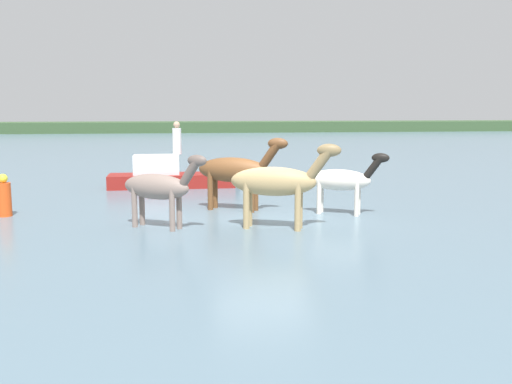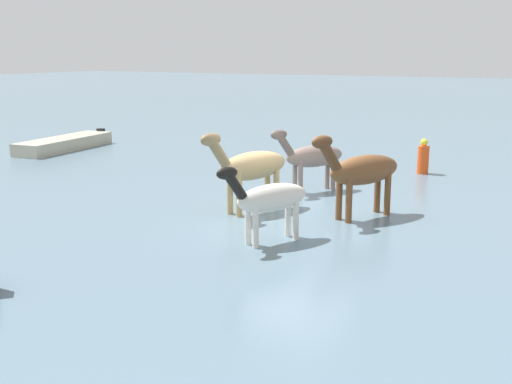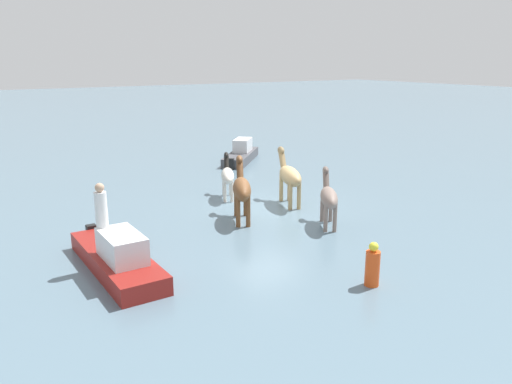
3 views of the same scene
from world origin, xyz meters
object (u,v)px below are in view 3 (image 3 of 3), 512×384
horse_lead (242,189)px  boat_motor_center (241,156)px  horse_chestnut_trailing (289,176)px  buoy_channel_marker (372,266)px  boat_dinghy_port (118,260)px  person_helmsman_aft (101,207)px  horse_dark_mare (227,175)px  horse_dun_straggler (329,197)px

horse_lead → boat_motor_center: (8.99, -5.31, -0.83)m
horse_chestnut_trailing → buoy_channel_marker: bearing=179.4°
boat_dinghy_port → buoy_channel_marker: size_ratio=4.17×
person_helmsman_aft → boat_motor_center: bearing=-44.8°
horse_dark_mare → boat_dinghy_port: (-4.73, 6.00, -0.62)m
buoy_channel_marker → boat_motor_center: bearing=-19.0°
boat_dinghy_port → buoy_channel_marker: 6.62m
horse_chestnut_trailing → person_helmsman_aft: 8.18m
horse_dun_straggler → boat_motor_center: (11.05, -3.16, -0.69)m
horse_dark_mare → person_helmsman_aft: size_ratio=1.76×
horse_dun_straggler → person_helmsman_aft: person_helmsman_aft is taller
horse_lead → horse_dun_straggler: horse_lead is taller
horse_lead → person_helmsman_aft: person_helmsman_aft is taller
horse_dark_mare → person_helmsman_aft: person_helmsman_aft is taller
horse_dun_straggler → person_helmsman_aft: bearing=120.3°
horse_dun_straggler → buoy_channel_marker: size_ratio=1.88×
boat_motor_center → horse_dark_mare: bearing=-171.1°
boat_dinghy_port → horse_dark_mare: bearing=127.6°
boat_motor_center → buoy_channel_marker: 16.09m
boat_motor_center → person_helmsman_aft: size_ratio=3.17×
boat_dinghy_port → boat_motor_center: 15.04m
horse_dark_mare → buoy_channel_marker: (-9.00, 0.93, -0.42)m
horse_chestnut_trailing → boat_motor_center: bearing=0.8°
horse_lead → boat_dinghy_port: size_ratio=0.54×
horse_lead → horse_chestnut_trailing: bearing=-46.9°
horse_lead → person_helmsman_aft: size_ratio=2.14×
horse_lead → boat_dinghy_port: horse_lead is taller
boat_motor_center → person_helmsman_aft: 15.06m
horse_dun_straggler → buoy_channel_marker: horse_dun_straggler is taller
boat_motor_center → person_helmsman_aft: (-10.64, 10.55, 1.43)m
horse_dun_straggler → boat_motor_center: horse_dun_straggler is taller
horse_lead → horse_dark_mare: (2.78, -0.99, -0.20)m
boat_dinghy_port → person_helmsman_aft: person_helmsman_aft is taller
horse_dark_mare → boat_dinghy_port: bearing=155.1°
horse_dark_mare → buoy_channel_marker: size_ratio=1.84×
boat_dinghy_port → boat_motor_center: bearing=136.0°
horse_lead → person_helmsman_aft: bearing=134.7°
horse_dun_straggler → boat_dinghy_port: 7.19m
horse_chestnut_trailing → buoy_channel_marker: size_ratio=2.30×
horse_chestnut_trailing → horse_dun_straggler: horse_chestnut_trailing is taller
horse_dun_straggler → person_helmsman_aft: (0.41, 7.40, 0.74)m
horse_chestnut_trailing → buoy_channel_marker: horse_chestnut_trailing is taller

